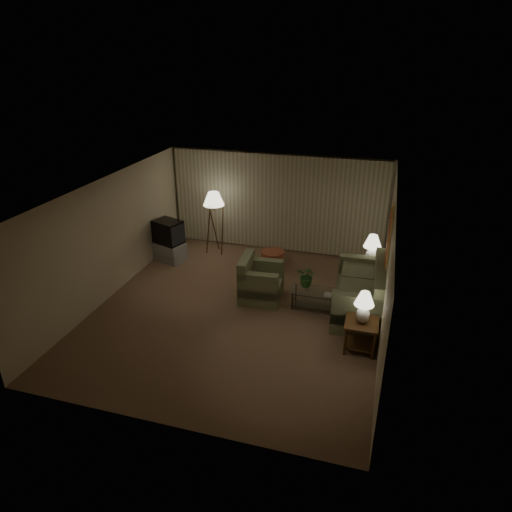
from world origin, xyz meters
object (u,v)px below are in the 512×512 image
(sofa, at_px, (359,293))
(side_table_near, at_px, (361,330))
(table_lamp_near, at_px, (364,305))
(tv_cabinet, at_px, (170,251))
(vase, at_px, (307,287))
(side_table_far, at_px, (369,271))
(coffee_table, at_px, (313,296))
(table_lamp_far, at_px, (372,247))
(crt_tv, at_px, (168,232))
(armchair, at_px, (261,283))
(floor_lamp, at_px, (215,222))
(ottoman, at_px, (273,258))

(sofa, distance_m, side_table_near, 1.36)
(table_lamp_near, height_order, tv_cabinet, table_lamp_near)
(tv_cabinet, height_order, vase, vase)
(sofa, distance_m, side_table_far, 1.26)
(table_lamp_near, relative_size, coffee_table, 0.64)
(table_lamp_far, height_order, crt_tv, table_lamp_far)
(sofa, relative_size, tv_cabinet, 2.19)
(armchair, distance_m, crt_tv, 3.20)
(crt_tv, distance_m, floor_lamp, 1.28)
(table_lamp_far, xyz_separation_m, tv_cabinet, (-5.20, 0.03, -0.77))
(armchair, bearing_deg, side_table_far, -65.30)
(table_lamp_far, bearing_deg, table_lamp_near, -90.00)
(side_table_far, bearing_deg, side_table_near, -90.00)
(coffee_table, height_order, ottoman, coffee_table)
(tv_cabinet, xyz_separation_m, vase, (3.94, -1.38, 0.24))
(sofa, relative_size, side_table_far, 3.45)
(table_lamp_far, relative_size, coffee_table, 0.73)
(armchair, relative_size, crt_tv, 1.26)
(crt_tv, bearing_deg, floor_lamp, 58.63)
(sofa, xyz_separation_m, tv_cabinet, (-5.05, 1.28, -0.20))
(table_lamp_far, bearing_deg, coffee_table, -129.37)
(side_table_near, bearing_deg, table_lamp_far, 90.00)
(side_table_near, xyz_separation_m, crt_tv, (-5.20, 2.63, 0.39))
(floor_lamp, bearing_deg, tv_cabinet, -140.95)
(floor_lamp, bearing_deg, side_table_far, -11.24)
(floor_lamp, bearing_deg, armchair, -47.93)
(table_lamp_far, bearing_deg, vase, -132.98)
(side_table_near, bearing_deg, coffee_table, 131.55)
(tv_cabinet, distance_m, floor_lamp, 1.44)
(side_table_far, xyz_separation_m, ottoman, (-2.47, 0.46, -0.20))
(sofa, bearing_deg, table_lamp_far, 171.45)
(table_lamp_near, xyz_separation_m, vase, (-1.26, 1.25, -0.48))
(sofa, height_order, tv_cabinet, sofa)
(armchair, xyz_separation_m, table_lamp_far, (2.31, 1.27, 0.62))
(table_lamp_far, bearing_deg, crt_tv, 179.67)
(coffee_table, height_order, floor_lamp, floor_lamp)
(armchair, height_order, crt_tv, crt_tv)
(coffee_table, bearing_deg, crt_tv, 161.36)
(crt_tv, distance_m, ottoman, 2.82)
(ottoman, bearing_deg, vase, -56.08)
(coffee_table, xyz_separation_m, tv_cabinet, (-4.09, 1.38, -0.02))
(sofa, relative_size, table_lamp_far, 2.90)
(vase, bearing_deg, armchair, 175.49)
(side_table_near, distance_m, table_lamp_near, 0.55)
(side_table_near, xyz_separation_m, vase, (-1.26, 1.25, 0.07))
(armchair, relative_size, ottoman, 1.76)
(coffee_table, distance_m, vase, 0.26)
(floor_lamp, xyz_separation_m, ottoman, (1.73, -0.38, -0.70))
(table_lamp_near, bearing_deg, ottoman, 128.97)
(side_table_near, relative_size, floor_lamp, 0.35)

